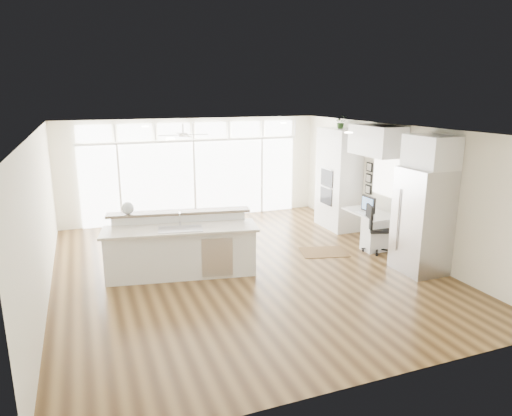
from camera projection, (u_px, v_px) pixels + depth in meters
name	position (u px, v px, depth m)	size (l,w,h in m)	color
floor	(243.00, 268.00, 8.98)	(7.00, 8.00, 0.02)	#422B14
ceiling	(242.00, 129.00, 8.31)	(7.00, 8.00, 0.02)	white
wall_back	(193.00, 169.00, 12.26)	(7.00, 0.04, 2.70)	white
wall_front	(363.00, 279.00, 5.02)	(7.00, 0.04, 2.70)	white
wall_left	(40.00, 219.00, 7.42)	(0.04, 8.00, 2.70)	white
wall_right	(395.00, 188.00, 9.86)	(0.04, 8.00, 2.70)	white
glass_wall	(194.00, 180.00, 12.28)	(5.80, 0.06, 2.08)	white
transom_row	(193.00, 131.00, 11.96)	(5.90, 0.06, 0.40)	white
desk_window	(386.00, 176.00, 10.07)	(0.04, 0.85, 0.85)	white
ceiling_fan	(183.00, 131.00, 10.73)	(1.16, 1.16, 0.32)	white
recessed_lights	(239.00, 129.00, 8.50)	(3.40, 3.00, 0.02)	white
oven_cabinet	(338.00, 179.00, 11.40)	(0.64, 1.20, 2.50)	white
desk_nook	(370.00, 229.00, 10.24)	(0.72, 1.30, 0.76)	white
upper_cabinets	(377.00, 140.00, 9.77)	(0.64, 1.30, 0.64)	white
refrigerator	(422.00, 221.00, 8.59)	(0.76, 0.90, 2.00)	silver
fridge_cabinet	(431.00, 152.00, 8.29)	(0.64, 0.90, 0.60)	white
framed_photos	(369.00, 178.00, 10.67)	(0.06, 0.22, 0.80)	black
kitchen_island	(181.00, 246.00, 8.50)	(2.84, 1.07, 1.13)	white
rug	(324.00, 252.00, 9.83)	(0.98, 0.70, 0.01)	#392412
office_chair	(378.00, 229.00, 9.75)	(0.54, 0.49, 1.03)	black
fishbowl	(128.00, 208.00, 8.54)	(0.23, 0.23, 0.23)	silver
monitor	(368.00, 204.00, 10.07)	(0.08, 0.47, 0.39)	black
keyboard	(361.00, 213.00, 10.06)	(0.11, 0.30, 0.01)	white
potted_plant	(341.00, 123.00, 11.06)	(0.28, 0.31, 0.24)	#305424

